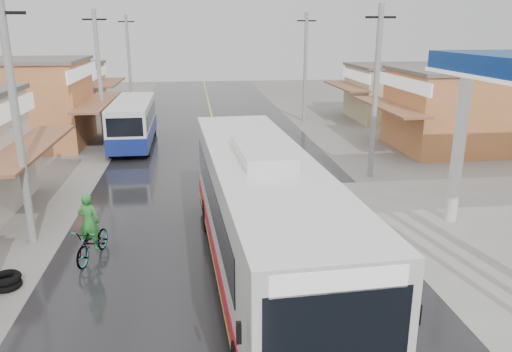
% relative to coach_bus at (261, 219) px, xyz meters
% --- Properties ---
extents(road, '(12.00, 90.00, 0.02)m').
position_rel_coach_bus_xyz_m(road, '(-0.33, 9.72, -1.92)').
color(road, black).
rests_on(road, ground).
extents(centre_line, '(0.15, 90.00, 0.01)m').
position_rel_coach_bus_xyz_m(centre_line, '(-0.33, 9.72, -1.90)').
color(centre_line, '#D8CC4C').
rests_on(centre_line, road).
extents(utility_poles_left, '(1.60, 50.00, 8.00)m').
position_rel_coach_bus_xyz_m(utility_poles_left, '(-7.33, 10.72, -1.93)').
color(utility_poles_left, gray).
rests_on(utility_poles_left, ground).
extents(utility_poles_right, '(1.60, 36.00, 8.00)m').
position_rel_coach_bus_xyz_m(utility_poles_right, '(6.67, 9.72, -1.93)').
color(utility_poles_right, gray).
rests_on(utility_poles_right, ground).
extents(coach_bus, '(3.43, 12.92, 4.00)m').
position_rel_coach_bus_xyz_m(coach_bus, '(0.00, 0.00, 0.00)').
color(coach_bus, silver).
rests_on(coach_bus, road).
extents(second_bus, '(2.29, 8.26, 2.73)m').
position_rel_coach_bus_xyz_m(second_bus, '(-5.41, 17.76, -0.45)').
color(second_bus, silver).
rests_on(second_bus, road).
extents(cyclist, '(1.23, 2.19, 2.24)m').
position_rel_coach_bus_xyz_m(cyclist, '(-5.02, 2.06, -1.19)').
color(cyclist, black).
rests_on(cyclist, ground).
extents(tyre_stack, '(0.81, 0.81, 0.41)m').
position_rel_coach_bus_xyz_m(tyre_stack, '(-7.09, 0.51, -1.72)').
color(tyre_stack, black).
rests_on(tyre_stack, ground).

